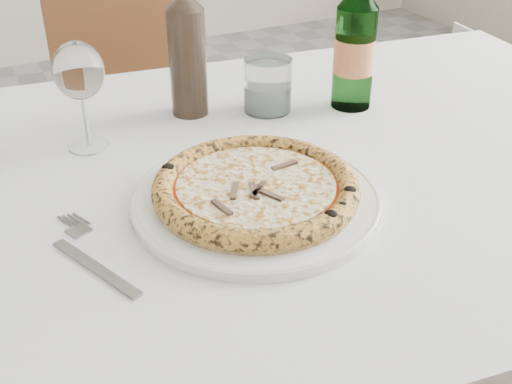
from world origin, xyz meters
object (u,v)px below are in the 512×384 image
at_px(chair_far, 138,113).
at_px(wine_bottle, 187,52).
at_px(wine_glass, 79,73).
at_px(pizza, 256,188).
at_px(dining_table, 227,218).
at_px(beer_bottle, 355,46).
at_px(plate, 256,199).
at_px(tumbler, 268,89).

distance_m(chair_far, wine_bottle, 0.63).
relative_size(wine_glass, wine_bottle, 0.66).
bearing_deg(wine_glass, pizza, -59.50).
xyz_separation_m(dining_table, beer_bottle, (0.30, 0.13, 0.19)).
xyz_separation_m(chair_far, pizza, (-0.08, -0.86, 0.25)).
xyz_separation_m(dining_table, plate, (-0.00, -0.10, 0.09)).
height_order(dining_table, wine_glass, wine_glass).
bearing_deg(tumbler, wine_bottle, 158.51).
bearing_deg(tumbler, pizza, -120.18).
xyz_separation_m(plate, wine_glass, (-0.16, 0.27, 0.11)).
xyz_separation_m(plate, tumbler, (0.16, 0.27, 0.03)).
relative_size(dining_table, wine_glass, 9.74).
bearing_deg(wine_glass, beer_bottle, -5.71).
bearing_deg(chair_far, dining_table, -96.15).
distance_m(chair_far, wine_glass, 0.72).
height_order(chair_far, tumbler, chair_far).
bearing_deg(wine_bottle, dining_table, -98.23).
height_order(beer_bottle, wine_bottle, beer_bottle).
height_order(wine_glass, wine_bottle, wine_bottle).
height_order(chair_far, beer_bottle, beer_bottle).
xyz_separation_m(dining_table, wine_glass, (-0.16, 0.17, 0.20)).
bearing_deg(plate, chair_far, 84.56).
relative_size(plate, pizza, 1.22).
xyz_separation_m(wine_glass, beer_bottle, (0.46, -0.05, -0.01)).
bearing_deg(beer_bottle, wine_glass, 174.29).
bearing_deg(wine_glass, chair_far, 67.61).
height_order(tumbler, beer_bottle, beer_bottle).
bearing_deg(tumbler, plate, -120.18).
bearing_deg(pizza, tumbler, 59.82).
relative_size(chair_far, wine_glass, 5.41).
xyz_separation_m(plate, beer_bottle, (0.30, 0.23, 0.10)).
bearing_deg(chair_far, plate, -95.44).
bearing_deg(pizza, plate, 60.00).
bearing_deg(tumbler, chair_far, 97.58).
distance_m(dining_table, beer_bottle, 0.38).
relative_size(plate, wine_bottle, 1.30).
distance_m(dining_table, pizza, 0.15).
xyz_separation_m(pizza, beer_bottle, (0.30, 0.23, 0.08)).
xyz_separation_m(wine_glass, tumbler, (0.32, 0.00, -0.08)).
bearing_deg(wine_bottle, pizza, -95.71).
distance_m(dining_table, tumbler, 0.27).
bearing_deg(wine_glass, tumbler, 0.48).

